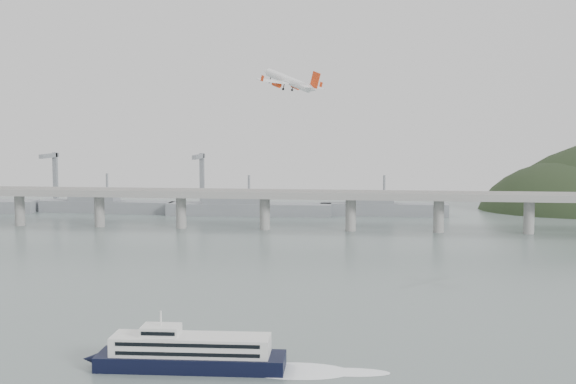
# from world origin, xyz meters

# --- Properties ---
(ground) EXTENTS (900.00, 900.00, 0.00)m
(ground) POSITION_xyz_m (0.00, 0.00, 0.00)
(ground) COLOR slate
(ground) RESTS_ON ground
(bridge) EXTENTS (800.00, 22.00, 23.90)m
(bridge) POSITION_xyz_m (-1.15, 200.00, 17.65)
(bridge) COLOR gray
(bridge) RESTS_ON ground
(distant_fleet) EXTENTS (453.00, 60.90, 40.00)m
(distant_fleet) POSITION_xyz_m (-155.36, 265.08, 6.22)
(distant_fleet) COLOR slate
(distant_fleet) RESTS_ON ground
(ferry) EXTENTS (80.13, 15.37, 15.11)m
(ferry) POSITION_xyz_m (-13.17, -51.66, 4.10)
(ferry) COLOR black
(ferry) RESTS_ON ground
(airliner) EXTENTS (30.66, 29.75, 13.81)m
(airliner) POSITION_xyz_m (-4.00, 96.34, 80.84)
(airliner) COLOR white
(airliner) RESTS_ON ground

